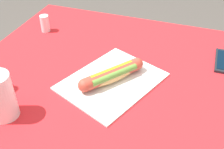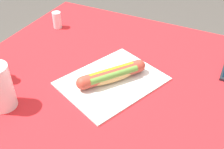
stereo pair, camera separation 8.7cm
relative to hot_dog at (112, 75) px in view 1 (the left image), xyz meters
name	(u,v)px [view 1 (the left image)]	position (x,y,z in m)	size (l,w,h in m)	color
dining_table	(107,114)	(0.01, -0.01, -0.17)	(0.97, 0.97, 0.76)	brown
paper_wrapper	(112,81)	(0.00, 0.00, -0.03)	(0.31, 0.24, 0.01)	silver
hot_dog	(112,75)	(0.00, 0.00, 0.00)	(0.20, 0.16, 0.05)	tan
drinking_cup	(1,97)	(0.24, -0.23, 0.04)	(0.07, 0.07, 0.14)	white
salt_shaker	(45,23)	(-0.23, -0.37, 0.00)	(0.04, 0.04, 0.07)	silver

